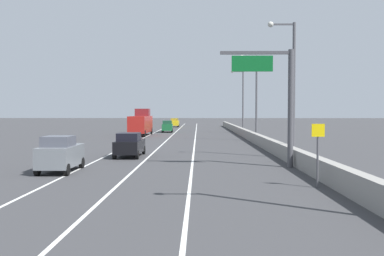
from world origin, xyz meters
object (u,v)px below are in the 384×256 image
Objects in this scene: lamp_post_right_third at (254,92)px; car_black_2 at (130,145)px; lamp_post_right_second at (291,80)px; lamp_post_right_fourth at (242,97)px; speed_advisory_sign at (318,150)px; box_truck at (141,123)px; overhead_sign_gantry at (279,93)px; car_gray_0 at (60,154)px; car_yellow_3 at (175,123)px; car_green_1 at (167,126)px.

lamp_post_right_third is 2.24× the size of car_black_2.
lamp_post_right_fourth is at bearing 89.76° from lamp_post_right_second.
lamp_post_right_second is at bearing -89.31° from lamp_post_right_third.
lamp_post_right_fourth is at bearing 88.15° from speed_advisory_sign.
overhead_sign_gantry is at bearing -68.78° from box_truck.
car_yellow_3 is (2.70, 72.23, -0.05)m from car_gray_0.
speed_advisory_sign is at bearing -19.93° from car_gray_0.
lamp_post_right_fourth is 30.22m from car_yellow_3.
car_green_1 is at bearing 107.27° from lamp_post_right_second.
lamp_post_right_fourth reaches higher than car_green_1.
overhead_sign_gantry reaches higher than car_green_1.
lamp_post_right_third reaches higher than car_yellow_3.
lamp_post_right_fourth is at bearing -64.87° from car_yellow_3.
speed_advisory_sign reaches higher than car_green_1.
car_gray_0 is at bearing -153.47° from lamp_post_right_second.
car_black_2 is 0.53× the size of box_truck.
car_gray_0 is 0.90× the size of car_yellow_3.
car_yellow_3 is at bearing 115.13° from lamp_post_right_fourth.
lamp_post_right_fourth reaches higher than car_black_2.
box_truck reaches higher than car_yellow_3.
lamp_post_right_fourth is at bearing 71.13° from car_black_2.
car_black_2 is (-11.00, 13.30, -0.81)m from speed_advisory_sign.
lamp_post_right_second reaches higher than speed_advisory_sign.
overhead_sign_gantry is 13.97m from car_gray_0.
speed_advisory_sign is 78.00m from car_yellow_3.
lamp_post_right_fourth is (0.38, 18.82, 0.00)m from lamp_post_right_third.
lamp_post_right_second is at bearing -3.30° from car_black_2.
car_green_1 is at bearing 120.10° from lamp_post_right_third.
lamp_post_right_second reaches higher than car_gray_0.
car_gray_0 reaches higher than car_black_2.
lamp_post_right_third reaches higher than overhead_sign_gantry.
car_black_2 is at bearing 176.70° from lamp_post_right_second.
car_green_1 is at bearing 72.08° from box_truck.
car_green_1 is at bearing 101.76° from speed_advisory_sign.
lamp_post_right_third is 1.18× the size of box_truck.
speed_advisory_sign is at bearing -50.41° from car_black_2.
car_gray_0 is at bearing -119.56° from lamp_post_right_third.
car_black_2 is (-12.46, 0.72, -5.00)m from lamp_post_right_second.
car_yellow_3 reaches higher than car_green_1.
box_truck is at bearing 144.45° from lamp_post_right_third.
car_black_2 is 1.03× the size of car_yellow_3.
lamp_post_right_second is 1.00× the size of lamp_post_right_fourth.
car_green_1 is at bearing 89.85° from car_black_2.
lamp_post_right_fourth is 48.02m from car_gray_0.
box_truck is (-3.07, -34.85, 0.81)m from car_yellow_3.
speed_advisory_sign is 0.29× the size of lamp_post_right_fourth.
lamp_post_right_third is 24.68m from car_green_1.
car_yellow_3 is (-12.66, 27.00, -4.94)m from lamp_post_right_fourth.
lamp_post_right_third is 2.56× the size of car_gray_0.
box_truck reaches higher than car_gray_0.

